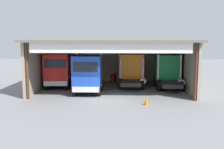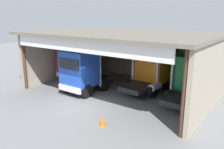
{
  "view_description": "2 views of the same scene",
  "coord_description": "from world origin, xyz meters",
  "px_view_note": "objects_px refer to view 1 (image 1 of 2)",
  "views": [
    {
      "loc": [
        1.03,
        -19.47,
        4.86
      ],
      "look_at": [
        0.0,
        3.27,
        1.59
      ],
      "focal_mm": 40.49,
      "sensor_mm": 36.0,
      "label": 1
    },
    {
      "loc": [
        10.07,
        -10.24,
        5.91
      ],
      "look_at": [
        0.0,
        3.27,
        1.59
      ],
      "focal_mm": 36.55,
      "sensor_mm": 36.0,
      "label": 2
    }
  ],
  "objects_px": {
    "oil_drum": "(113,78)",
    "traffic_cone": "(146,101)",
    "tool_cart": "(164,78)",
    "truck_orange_center_left_bay": "(132,70)",
    "truck_green_yard_outside": "(168,70)",
    "truck_blue_center_right_bay": "(87,74)",
    "truck_red_left_bay": "(58,70)"
  },
  "relations": [
    {
      "from": "oil_drum",
      "to": "traffic_cone",
      "type": "distance_m",
      "value": 10.34
    },
    {
      "from": "oil_drum",
      "to": "tool_cart",
      "type": "distance_m",
      "value": 5.7
    },
    {
      "from": "oil_drum",
      "to": "truck_orange_center_left_bay",
      "type": "bearing_deg",
      "value": -52.32
    },
    {
      "from": "traffic_cone",
      "to": "truck_orange_center_left_bay",
      "type": "bearing_deg",
      "value": 96.51
    },
    {
      "from": "truck_green_yard_outside",
      "to": "tool_cart",
      "type": "xyz_separation_m",
      "value": [
        0.16,
        2.75,
        -1.22
      ]
    },
    {
      "from": "tool_cart",
      "to": "truck_blue_center_right_bay",
      "type": "bearing_deg",
      "value": -141.78
    },
    {
      "from": "truck_green_yard_outside",
      "to": "traffic_cone",
      "type": "xyz_separation_m",
      "value": [
        -2.67,
        -6.73,
        -1.44
      ]
    },
    {
      "from": "oil_drum",
      "to": "traffic_cone",
      "type": "xyz_separation_m",
      "value": [
        2.86,
        -9.93,
        -0.19
      ]
    },
    {
      "from": "truck_red_left_bay",
      "to": "tool_cart",
      "type": "relative_size",
      "value": 4.7
    },
    {
      "from": "truck_red_left_bay",
      "to": "truck_blue_center_right_bay",
      "type": "relative_size",
      "value": 1.05
    },
    {
      "from": "truck_red_left_bay",
      "to": "truck_blue_center_right_bay",
      "type": "height_order",
      "value": "truck_blue_center_right_bay"
    },
    {
      "from": "truck_blue_center_right_bay",
      "to": "oil_drum",
      "type": "bearing_deg",
      "value": -107.42
    },
    {
      "from": "truck_red_left_bay",
      "to": "traffic_cone",
      "type": "distance_m",
      "value": 10.17
    },
    {
      "from": "truck_red_left_bay",
      "to": "oil_drum",
      "type": "distance_m",
      "value": 6.66
    },
    {
      "from": "truck_blue_center_right_bay",
      "to": "traffic_cone",
      "type": "distance_m",
      "value": 6.13
    },
    {
      "from": "truck_blue_center_right_bay",
      "to": "truck_orange_center_left_bay",
      "type": "bearing_deg",
      "value": -136.44
    },
    {
      "from": "tool_cart",
      "to": "truck_red_left_bay",
      "type": "bearing_deg",
      "value": -162.26
    },
    {
      "from": "truck_green_yard_outside",
      "to": "traffic_cone",
      "type": "relative_size",
      "value": 8.88
    },
    {
      "from": "truck_orange_center_left_bay",
      "to": "oil_drum",
      "type": "distance_m",
      "value": 3.53
    },
    {
      "from": "truck_red_left_bay",
      "to": "truck_blue_center_right_bay",
      "type": "bearing_deg",
      "value": 138.67
    },
    {
      "from": "truck_green_yard_outside",
      "to": "oil_drum",
      "type": "relative_size",
      "value": 5.33
    },
    {
      "from": "truck_blue_center_right_bay",
      "to": "tool_cart",
      "type": "relative_size",
      "value": 4.46
    },
    {
      "from": "truck_red_left_bay",
      "to": "truck_orange_center_left_bay",
      "type": "relative_size",
      "value": 0.97
    },
    {
      "from": "truck_red_left_bay",
      "to": "truck_blue_center_right_bay",
      "type": "distance_m",
      "value": 4.11
    },
    {
      "from": "oil_drum",
      "to": "tool_cart",
      "type": "height_order",
      "value": "tool_cart"
    },
    {
      "from": "truck_green_yard_outside",
      "to": "tool_cart",
      "type": "bearing_deg",
      "value": 87.75
    },
    {
      "from": "traffic_cone",
      "to": "truck_red_left_bay",
      "type": "bearing_deg",
      "value": 143.34
    },
    {
      "from": "tool_cart",
      "to": "traffic_cone",
      "type": "distance_m",
      "value": 9.9
    },
    {
      "from": "truck_red_left_bay",
      "to": "truck_green_yard_outside",
      "type": "relative_size",
      "value": 0.94
    },
    {
      "from": "truck_red_left_bay",
      "to": "truck_orange_center_left_bay",
      "type": "distance_m",
      "value": 7.35
    },
    {
      "from": "truck_blue_center_right_bay",
      "to": "oil_drum",
      "type": "distance_m",
      "value": 6.9
    },
    {
      "from": "truck_blue_center_right_bay",
      "to": "traffic_cone",
      "type": "relative_size",
      "value": 7.96
    }
  ]
}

